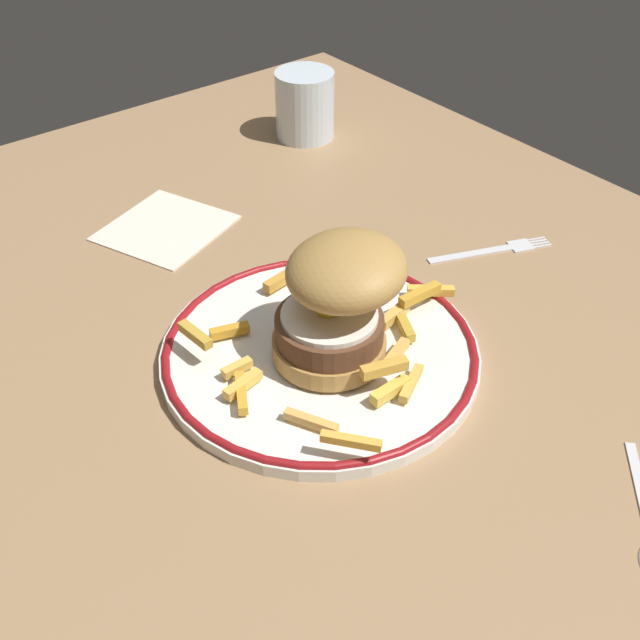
{
  "coord_description": "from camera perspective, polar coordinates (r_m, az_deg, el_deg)",
  "views": [
    {
      "loc": [
        40.77,
        -37.14,
        48.89
      ],
      "look_at": [
        -2.41,
        -2.75,
        4.6
      ],
      "focal_mm": 44.7,
      "sensor_mm": 36.0,
      "label": 1
    }
  ],
  "objects": [
    {
      "name": "dinner_plate",
      "position": [
        0.73,
        0.0,
        -2.3
      ],
      "size": [
        29.33,
        29.33,
        1.6
      ],
      "color": "white",
      "rests_on": "ground_plane"
    },
    {
      "name": "fries_pile",
      "position": [
        0.72,
        1.48,
        -1.52
      ],
      "size": [
        24.75,
        26.32,
        2.94
      ],
      "color": "gold",
      "rests_on": "dinner_plate"
    },
    {
      "name": "water_glass",
      "position": [
        1.11,
        -1.1,
        14.86
      ],
      "size": [
        7.97,
        7.97,
        9.0
      ],
      "color": "silver",
      "rests_on": "ground_plane"
    },
    {
      "name": "burger",
      "position": [
        0.69,
        1.32,
        1.45
      ],
      "size": [
        12.42,
        13.07,
        11.69
      ],
      "color": "#B28140",
      "rests_on": "dinner_plate"
    },
    {
      "name": "napkin",
      "position": [
        0.93,
        -11.0,
        6.54
      ],
      "size": [
        16.14,
        16.48,
        0.4
      ],
      "primitive_type": "cube",
      "rotation": [
        0.0,
        0.0,
        0.37
      ],
      "color": "silver",
      "rests_on": "ground_plane"
    },
    {
      "name": "fork",
      "position": [
        0.9,
        12.29,
        4.94
      ],
      "size": [
        6.71,
        13.86,
        0.36
      ],
      "color": "silver",
      "rests_on": "ground_plane"
    },
    {
      "name": "ground_plane",
      "position": [
        0.75,
        2.8,
        -4.02
      ],
      "size": [
        126.5,
        92.89,
        4.0
      ],
      "primitive_type": "cube",
      "color": "#987551"
    }
  ]
}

